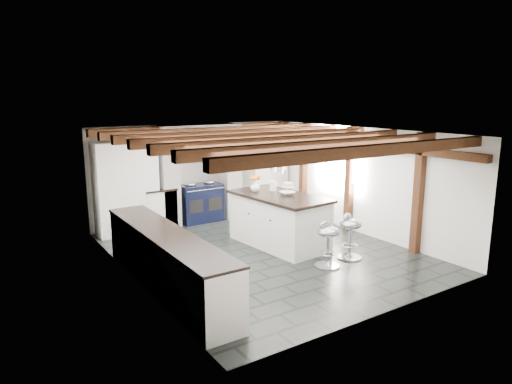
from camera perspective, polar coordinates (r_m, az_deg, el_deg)
ground at (r=8.84m, az=0.88°, el=-7.52°), size 6.00×6.00×0.00m
room_shell at (r=9.45m, az=-6.99°, el=0.37°), size 6.00×6.03×6.00m
range_cooker at (r=10.94m, az=-6.99°, el=-1.26°), size 1.00×0.63×0.99m
kitchen_island at (r=9.12m, az=2.87°, el=-3.44°), size 1.27×2.17×1.38m
bar_stool_near at (r=8.54m, az=11.64°, el=-4.81°), size 0.54×0.54×0.84m
bar_stool_far at (r=8.06m, az=8.93°, el=-5.82°), size 0.47×0.47×0.81m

